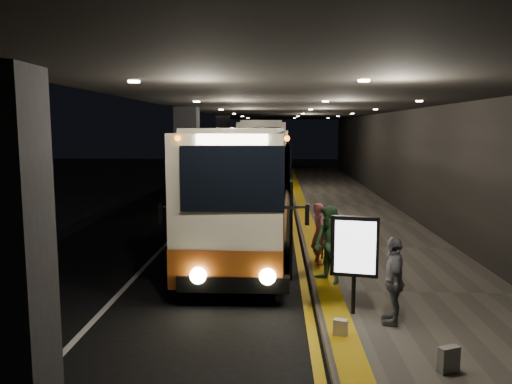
{
  "coord_description": "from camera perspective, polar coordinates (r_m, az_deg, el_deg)",
  "views": [
    {
      "loc": [
        1.7,
        -13.7,
        3.68
      ],
      "look_at": [
        1.06,
        1.57,
        1.7
      ],
      "focal_mm": 35.0,
      "sensor_mm": 36.0,
      "label": 1
    }
  ],
  "objects": [
    {
      "name": "bag_plain",
      "position": [
        8.92,
        9.64,
        -15.03
      ],
      "size": [
        0.26,
        0.21,
        0.29
      ],
      "primitive_type": "cube",
      "rotation": [
        0.0,
        0.0,
        -0.35
      ],
      "color": "silver",
      "rests_on": "sidewalk"
    },
    {
      "name": "ground",
      "position": [
        14.29,
        -4.54,
        -7.57
      ],
      "size": [
        90.0,
        90.0,
        0.0
      ],
      "primitive_type": "plane",
      "color": "black"
    },
    {
      "name": "lane_line_white",
      "position": [
        19.38,
        -8.06,
        -3.63
      ],
      "size": [
        0.12,
        50.0,
        0.01
      ],
      "primitive_type": "cube",
      "color": "silver",
      "rests_on": "ground"
    },
    {
      "name": "stanchion_post",
      "position": [
        13.58,
        7.6,
        -5.39
      ],
      "size": [
        0.05,
        0.05,
        1.09
      ],
      "primitive_type": "cylinder",
      "color": "black",
      "rests_on": "sidewalk"
    },
    {
      "name": "passenger_waiting_green",
      "position": [
        11.52,
        8.43,
        -5.99
      ],
      "size": [
        0.94,
        1.0,
        1.76
      ],
      "primitive_type": "imported",
      "rotation": [
        0.0,
        0.0,
        -0.92
      ],
      "color": "#437947",
      "rests_on": "sidewalk"
    },
    {
      "name": "coach_main",
      "position": [
        15.52,
        -0.86,
        0.09
      ],
      "size": [
        2.7,
        11.51,
        3.56
      ],
      "rotation": [
        0.0,
        0.0,
        -0.03
      ],
      "color": "beige",
      "rests_on": "ground"
    },
    {
      "name": "sidewalk",
      "position": [
        19.29,
        11.48,
        -3.54
      ],
      "size": [
        4.5,
        50.0,
        0.15
      ],
      "primitive_type": "cube",
      "color": "#514C44",
      "rests_on": "ground"
    },
    {
      "name": "canopy",
      "position": [
        18.74,
        4.93,
        10.16
      ],
      "size": [
        9.0,
        50.0,
        0.4
      ],
      "primitive_type": "cube",
      "color": "black",
      "rests_on": "support_columns"
    },
    {
      "name": "passenger_boarding",
      "position": [
        13.05,
        7.22,
        -4.75
      ],
      "size": [
        0.46,
        0.63,
        1.61
      ],
      "primitive_type": "imported",
      "rotation": [
        0.0,
        0.0,
        1.71
      ],
      "color": "#A94F4F",
      "rests_on": "sidewalk"
    },
    {
      "name": "terminal_wall",
      "position": [
        19.45,
        18.29,
        5.0
      ],
      "size": [
        0.1,
        50.0,
        6.0
      ],
      "primitive_type": "cube",
      "color": "black",
      "rests_on": "ground"
    },
    {
      "name": "support_columns",
      "position": [
        18.05,
        -7.82,
        2.61
      ],
      "size": [
        0.8,
        24.8,
        4.4
      ],
      "color": "black",
      "rests_on": "ground"
    },
    {
      "name": "tactile_strip",
      "position": [
        19.07,
        5.84,
        -3.31
      ],
      "size": [
        0.5,
        50.0,
        0.01
      ],
      "primitive_type": "cube",
      "color": "gold",
      "rests_on": "sidewalk"
    },
    {
      "name": "info_sign",
      "position": [
        9.6,
        11.21,
        -6.36
      ],
      "size": [
        0.89,
        0.29,
        1.89
      ],
      "rotation": [
        0.0,
        0.0,
        -0.21
      ],
      "color": "black",
      "rests_on": "sidewalk"
    },
    {
      "name": "passenger_waiting_grey",
      "position": [
        9.43,
        15.45,
        -9.71
      ],
      "size": [
        0.63,
        1.0,
        1.6
      ],
      "primitive_type": "imported",
      "rotation": [
        0.0,
        0.0,
        -1.73
      ],
      "color": "#57585D",
      "rests_on": "sidewalk"
    },
    {
      "name": "coach_second",
      "position": [
        32.68,
        0.78,
        4.26
      ],
      "size": [
        2.79,
        12.63,
        3.96
      ],
      "rotation": [
        0.0,
        0.0,
        0.01
      ],
      "color": "beige",
      "rests_on": "ground"
    },
    {
      "name": "kerb_stripe_yellow",
      "position": [
        19.07,
        4.33,
        -3.75
      ],
      "size": [
        0.18,
        50.0,
        0.01
      ],
      "primitive_type": "cube",
      "color": "gold",
      "rests_on": "ground"
    },
    {
      "name": "bag_polka",
      "position": [
        8.13,
        21.17,
        -17.4
      ],
      "size": [
        0.34,
        0.25,
        0.38
      ],
      "primitive_type": "cube",
      "rotation": [
        0.0,
        0.0,
        0.43
      ],
      "color": "black",
      "rests_on": "sidewalk"
    }
  ]
}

